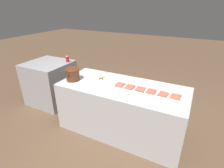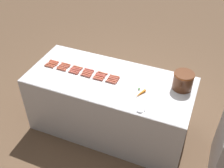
{
  "view_description": "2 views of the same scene",
  "coord_description": "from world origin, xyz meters",
  "px_view_note": "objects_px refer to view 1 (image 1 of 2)",
  "views": [
    {
      "loc": [
        -2.25,
        -0.96,
        2.01
      ],
      "look_at": [
        -0.0,
        0.18,
        0.83
      ],
      "focal_mm": 27.83,
      "sensor_mm": 36.0,
      "label": 1
    },
    {
      "loc": [
        2.38,
        1.01,
        2.87
      ],
      "look_at": [
        0.07,
        0.06,
        0.83
      ],
      "focal_mm": 44.14,
      "sensor_mm": 36.0,
      "label": 2
    }
  ],
  "objects_px": {
    "hot_dog_7": "(162,95)",
    "hot_dog_12": "(175,96)",
    "hot_dog_14": "(152,91)",
    "hot_dog_26": "(152,90)",
    "back_cabinet": "(50,83)",
    "hot_dog_29": "(122,83)",
    "hot_dog_8": "(151,92)",
    "hot_dog_11": "(119,85)",
    "bean_pot": "(73,74)",
    "hot_dog_16": "(130,87)",
    "hot_dog_5": "(118,86)",
    "hot_dog_24": "(177,95)",
    "hot_dog_18": "(176,96)",
    "hot_dog_28": "(131,85)",
    "hot_dog_2": "(150,93)",
    "hot_dog_23": "(121,84)",
    "hot_dog_17": "(120,85)",
    "carrot": "(103,77)",
    "hot_dog_20": "(152,90)",
    "hot_dog_15": "(141,89)",
    "hot_dog_19": "(164,93)",
    "serving_spoon": "(105,73)",
    "soda_can": "(67,59)",
    "hot_dog_3": "(139,91)",
    "hot_dog_6": "(175,98)",
    "hot_dog_27": "(141,87)",
    "hot_dog_9": "(140,90)",
    "hot_dog_25": "(164,92)",
    "hot_dog_13": "(163,94)",
    "hot_dog_22": "(131,86)"
  },
  "relations": [
    {
      "from": "hot_dog_16",
      "to": "hot_dog_26",
      "type": "distance_m",
      "value": 0.34
    },
    {
      "from": "hot_dog_3",
      "to": "hot_dog_28",
      "type": "height_order",
      "value": "same"
    },
    {
      "from": "hot_dog_7",
      "to": "hot_dog_2",
      "type": "bearing_deg",
      "value": 99.67
    },
    {
      "from": "hot_dog_6",
      "to": "hot_dog_27",
      "type": "relative_size",
      "value": 1.0
    },
    {
      "from": "hot_dog_8",
      "to": "hot_dog_27",
      "type": "distance_m",
      "value": 0.19
    },
    {
      "from": "hot_dog_15",
      "to": "hot_dog_18",
      "type": "xyz_separation_m",
      "value": [
        0.04,
        -0.51,
        0.0
      ]
    },
    {
      "from": "hot_dog_26",
      "to": "back_cabinet",
      "type": "bearing_deg",
      "value": 86.96
    },
    {
      "from": "hot_dog_16",
      "to": "hot_dog_11",
      "type": "bearing_deg",
      "value": 101.51
    },
    {
      "from": "hot_dog_20",
      "to": "hot_dog_23",
      "type": "distance_m",
      "value": 0.5
    },
    {
      "from": "hot_dog_29",
      "to": "carrot",
      "type": "distance_m",
      "value": 0.39
    },
    {
      "from": "hot_dog_15",
      "to": "hot_dog_18",
      "type": "distance_m",
      "value": 0.51
    },
    {
      "from": "hot_dog_11",
      "to": "hot_dog_19",
      "type": "distance_m",
      "value": 0.68
    },
    {
      "from": "bean_pot",
      "to": "serving_spoon",
      "type": "distance_m",
      "value": 0.61
    },
    {
      "from": "hot_dog_14",
      "to": "hot_dog_23",
      "type": "bearing_deg",
      "value": 86.66
    },
    {
      "from": "hot_dog_2",
      "to": "hot_dog_23",
      "type": "height_order",
      "value": "same"
    },
    {
      "from": "hot_dog_7",
      "to": "hot_dog_12",
      "type": "relative_size",
      "value": 1.0
    },
    {
      "from": "hot_dog_14",
      "to": "carrot",
      "type": "relative_size",
      "value": 0.78
    },
    {
      "from": "bean_pot",
      "to": "hot_dog_14",
      "type": "bearing_deg",
      "value": -82.69
    },
    {
      "from": "hot_dog_28",
      "to": "hot_dog_6",
      "type": "bearing_deg",
      "value": -98.28
    },
    {
      "from": "hot_dog_22",
      "to": "soda_can",
      "type": "bearing_deg",
      "value": 76.48
    },
    {
      "from": "hot_dog_17",
      "to": "carrot",
      "type": "distance_m",
      "value": 0.39
    },
    {
      "from": "hot_dog_3",
      "to": "bean_pot",
      "type": "xyz_separation_m",
      "value": [
        -0.1,
        1.13,
        0.1
      ]
    },
    {
      "from": "hot_dog_29",
      "to": "hot_dog_20",
      "type": "bearing_deg",
      "value": -93.23
    },
    {
      "from": "hot_dog_7",
      "to": "hot_dog_11",
      "type": "relative_size",
      "value": 1.0
    },
    {
      "from": "hot_dog_2",
      "to": "hot_dog_5",
      "type": "xyz_separation_m",
      "value": [
        -0.0,
        0.5,
        0.0
      ]
    },
    {
      "from": "back_cabinet",
      "to": "hot_dog_29",
      "type": "bearing_deg",
      "value": -93.97
    },
    {
      "from": "hot_dog_11",
      "to": "carrot",
      "type": "bearing_deg",
      "value": 67.06
    },
    {
      "from": "hot_dog_14",
      "to": "hot_dog_19",
      "type": "bearing_deg",
      "value": -79.69
    },
    {
      "from": "hot_dog_23",
      "to": "hot_dog_29",
      "type": "relative_size",
      "value": 1.0
    },
    {
      "from": "hot_dog_16",
      "to": "hot_dog_25",
      "type": "height_order",
      "value": "same"
    },
    {
      "from": "hot_dog_20",
      "to": "hot_dog_26",
      "type": "distance_m",
      "value": 0.03
    },
    {
      "from": "hot_dog_14",
      "to": "hot_dog_7",
      "type": "bearing_deg",
      "value": -102.05
    },
    {
      "from": "hot_dog_18",
      "to": "hot_dog_28",
      "type": "distance_m",
      "value": 0.68
    },
    {
      "from": "hot_dog_14",
      "to": "hot_dog_26",
      "type": "distance_m",
      "value": 0.06
    },
    {
      "from": "hot_dog_16",
      "to": "soda_can",
      "type": "relative_size",
      "value": 1.08
    },
    {
      "from": "hot_dog_16",
      "to": "hot_dog_14",
      "type": "bearing_deg",
      "value": -90.1
    },
    {
      "from": "hot_dog_11",
      "to": "hot_dog_24",
      "type": "height_order",
      "value": "same"
    },
    {
      "from": "serving_spoon",
      "to": "carrot",
      "type": "bearing_deg",
      "value": -157.12
    },
    {
      "from": "hot_dog_15",
      "to": "hot_dog_19",
      "type": "xyz_separation_m",
      "value": [
        0.03,
        -0.34,
        0.0
      ]
    },
    {
      "from": "hot_dog_22",
      "to": "hot_dog_11",
      "type": "bearing_deg",
      "value": 111.23
    },
    {
      "from": "hot_dog_8",
      "to": "soda_can",
      "type": "relative_size",
      "value": 1.08
    },
    {
      "from": "hot_dog_8",
      "to": "hot_dog_11",
      "type": "bearing_deg",
      "value": 90.09
    },
    {
      "from": "hot_dog_9",
      "to": "hot_dog_14",
      "type": "relative_size",
      "value": 1.0
    },
    {
      "from": "hot_dog_16",
      "to": "hot_dog_5",
      "type": "bearing_deg",
      "value": 111.0
    },
    {
      "from": "back_cabinet",
      "to": "hot_dog_9",
      "type": "xyz_separation_m",
      "value": [
        -0.22,
        -2.07,
        0.4
      ]
    },
    {
      "from": "serving_spoon",
      "to": "soda_can",
      "type": "distance_m",
      "value": 0.92
    },
    {
      "from": "back_cabinet",
      "to": "soda_can",
      "type": "xyz_separation_m",
      "value": [
        0.23,
        -0.35,
        0.52
      ]
    },
    {
      "from": "hot_dog_20",
      "to": "hot_dog_14",
      "type": "bearing_deg",
      "value": -167.86
    },
    {
      "from": "hot_dog_11",
      "to": "hot_dog_26",
      "type": "distance_m",
      "value": 0.51
    },
    {
      "from": "hot_dog_13",
      "to": "hot_dog_15",
      "type": "xyz_separation_m",
      "value": [
        -0.0,
        0.34,
        0.0
      ]
    }
  ]
}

